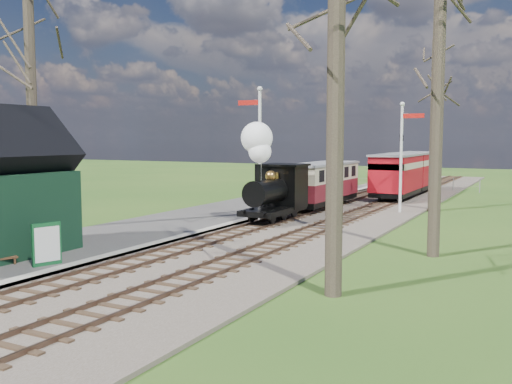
% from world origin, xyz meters
% --- Properties ---
extents(distant_hills, '(114.40, 48.00, 22.02)m').
position_xyz_m(distant_hills, '(1.40, 64.38, -16.21)').
color(distant_hills, '#385B23').
rests_on(distant_hills, ground).
extents(ballast_bed, '(8.00, 60.00, 0.10)m').
position_xyz_m(ballast_bed, '(1.30, 22.00, 0.05)').
color(ballast_bed, brown).
rests_on(ballast_bed, ground).
extents(track_near, '(1.60, 60.00, 0.15)m').
position_xyz_m(track_near, '(0.00, 22.00, 0.10)').
color(track_near, brown).
rests_on(track_near, ground).
extents(track_far, '(1.60, 60.00, 0.15)m').
position_xyz_m(track_far, '(2.60, 22.00, 0.10)').
color(track_far, brown).
rests_on(track_far, ground).
extents(platform, '(5.00, 44.00, 0.20)m').
position_xyz_m(platform, '(-3.50, 14.00, 0.10)').
color(platform, '#474442').
rests_on(platform, ground).
extents(coping_strip, '(0.40, 44.00, 0.21)m').
position_xyz_m(coping_strip, '(-1.20, 14.00, 0.10)').
color(coping_strip, '#B2AD9E').
rests_on(coping_strip, ground).
extents(semaphore_near, '(1.22, 0.24, 6.22)m').
position_xyz_m(semaphore_near, '(-0.77, 16.00, 3.62)').
color(semaphore_near, silver).
rests_on(semaphore_near, ground).
extents(semaphore_far, '(1.22, 0.24, 5.72)m').
position_xyz_m(semaphore_far, '(4.37, 22.00, 3.35)').
color(semaphore_far, silver).
rests_on(semaphore_far, ground).
extents(bare_trees, '(15.51, 22.39, 12.00)m').
position_xyz_m(bare_trees, '(1.33, 10.10, 5.21)').
color(bare_trees, '#382D23').
rests_on(bare_trees, ground).
extents(fence_line, '(12.60, 0.08, 1.00)m').
position_xyz_m(fence_line, '(0.30, 36.00, 0.55)').
color(fence_line, slate).
rests_on(fence_line, ground).
extents(locomotive, '(1.75, 4.09, 4.38)m').
position_xyz_m(locomotive, '(-0.01, 15.96, 2.03)').
color(locomotive, black).
rests_on(locomotive, ground).
extents(coach, '(2.05, 7.01, 2.15)m').
position_xyz_m(coach, '(0.00, 22.02, 1.49)').
color(coach, black).
rests_on(coach, ground).
extents(red_carriage_a, '(2.23, 5.51, 2.34)m').
position_xyz_m(red_carriage_a, '(2.60, 28.11, 1.60)').
color(red_carriage_a, black).
rests_on(red_carriage_a, ground).
extents(red_carriage_b, '(2.23, 5.51, 2.34)m').
position_xyz_m(red_carriage_b, '(2.60, 33.61, 1.60)').
color(red_carriage_b, black).
rests_on(red_carriage_b, ground).
extents(sign_board, '(0.37, 0.83, 1.25)m').
position_xyz_m(sign_board, '(-1.75, 4.52, 0.82)').
color(sign_board, '#104E24').
rests_on(sign_board, platform).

